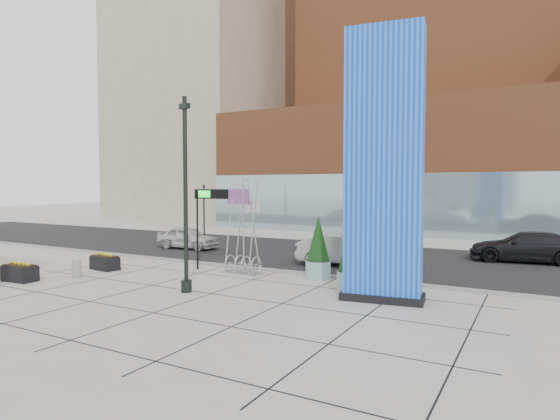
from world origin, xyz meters
The scene contains 20 objects.
ground centered at (0.00, 0.00, 0.00)m, with size 160.00×160.00×0.00m, color #9E9991.
street_asphalt centered at (0.00, 10.00, 0.01)m, with size 80.00×12.00×0.02m, color black.
curb_edge centered at (0.00, 4.00, 0.06)m, with size 80.00×0.30×0.12m, color gray.
tower_podium centered at (1.00, 27.00, 5.50)m, with size 34.00×10.00×11.00m, color #98522C.
tower_glass_front centered at (1.00, 22.20, 2.50)m, with size 34.00×0.60×5.00m, color #8CA5B2.
building_beige_left centered at (-26.00, 34.00, 17.00)m, with size 18.00×20.00×34.00m, color gray.
blue_pylon centered at (6.85, 1.15, 4.57)m, with size 2.98×1.64×9.45m.
lamp_post centered at (-0.01, -1.23, 3.00)m, with size 0.49×0.40×7.34m.
public_art_sculpture centered at (-0.24, 3.00, 1.16)m, with size 1.96×1.01×4.41m.
concrete_bollard centered at (-5.97, -1.47, 0.39)m, with size 0.40×0.40×0.78m, color gray.
overhead_street_sign centered at (-2.08, 2.80, 3.31)m, with size 1.82×0.39×3.86m.
round_planter_east centered at (6.92, 1.80, 1.13)m, with size 0.95×0.95×2.38m.
round_planter_mid centered at (5.20, 2.27, 1.17)m, with size 0.99×0.99×2.48m.
round_planter_west centered at (3.25, 3.60, 1.29)m, with size 1.09×1.09×2.73m.
box_planter_north centered at (-6.54, 0.52, 0.37)m, with size 1.56×0.93×0.81m.
box_planter_south centered at (-7.50, -3.07, 0.38)m, with size 1.54×0.82×0.83m.
car_white_west centered at (-7.92, 8.20, 0.70)m, with size 1.66×4.12×1.40m, color silver.
car_silver_mid centered at (3.10, 7.17, 0.79)m, with size 1.67×4.79×1.58m, color #ADB0B5.
car_dark_east centered at (11.03, 12.78, 0.80)m, with size 2.25×5.53×1.61m, color black.
traffic_signal centered at (-12.00, 15.00, 2.30)m, with size 0.15×0.18×4.10m.
Camera 1 is at (11.60, -14.79, 4.03)m, focal length 30.00 mm.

